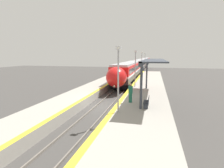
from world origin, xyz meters
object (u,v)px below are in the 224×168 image
object	(u,v)px
lamppost_far	(142,63)
lamppost_farthest	(145,61)
platform_bench	(147,102)
train	(142,63)
person_waiting	(131,93)
railway_signal	(118,67)
lamppost_near	(118,75)
lamppost_mid	(135,66)

from	to	relation	value
lamppost_far	lamppost_farthest	xyz separation A→B (m)	(0.00, 11.12, 0.00)
platform_bench	lamppost_farthest	distance (m)	31.71
train	lamppost_far	bearing A→B (deg)	-85.97
train	lamppost_farthest	xyz separation A→B (m)	(2.31, -21.66, 1.51)
train	platform_bench	xyz separation A→B (m)	(4.36, -53.21, -0.84)
person_waiting	railway_signal	distance (m)	18.89
railway_signal	lamppost_near	xyz separation A→B (m)	(4.44, -21.20, 0.91)
train	lamppost_mid	bearing A→B (deg)	-86.99
lamppost_near	lamppost_mid	bearing A→B (deg)	90.00
person_waiting	lamppost_mid	bearing A→B (deg)	93.61
person_waiting	lamppost_mid	world-z (taller)	lamppost_mid
train	lamppost_mid	distance (m)	43.99
lamppost_near	lamppost_far	distance (m)	22.24
platform_bench	lamppost_mid	xyz separation A→B (m)	(-2.05, 9.31, 2.35)
lamppost_mid	lamppost_farthest	bearing A→B (deg)	90.00
platform_bench	lamppost_mid	bearing A→B (deg)	102.42
lamppost_farthest	lamppost_mid	bearing A→B (deg)	-90.00
train	lamppost_farthest	distance (m)	21.83
railway_signal	person_waiting	bearing A→B (deg)	-74.79
lamppost_far	train	bearing A→B (deg)	94.03
railway_signal	lamppost_far	world-z (taller)	lamppost_far
railway_signal	lamppost_near	bearing A→B (deg)	-78.18
railway_signal	train	bearing A→B (deg)	86.40
train	lamppost_mid	world-z (taller)	lamppost_mid
platform_bench	lamppost_near	distance (m)	3.60
platform_bench	railway_signal	size ratio (longest dim) A/B	0.31
person_waiting	lamppost_far	distance (m)	19.35
railway_signal	lamppost_farthest	size ratio (longest dim) A/B	0.93
platform_bench	lamppost_far	xyz separation A→B (m)	(-2.05, 20.43, 2.35)
platform_bench	railway_signal	bearing A→B (deg)	108.50
lamppost_near	railway_signal	bearing A→B (deg)	101.82
lamppost_farthest	platform_bench	bearing A→B (deg)	-86.28
train	lamppost_near	distance (m)	55.09
railway_signal	lamppost_near	world-z (taller)	lamppost_near
train	lamppost_near	world-z (taller)	lamppost_near
lamppost_near	lamppost_farthest	distance (m)	33.36
platform_bench	lamppost_near	world-z (taller)	lamppost_near
train	person_waiting	distance (m)	52.10
lamppost_mid	train	bearing A→B (deg)	93.01
railway_signal	lamppost_mid	distance (m)	11.05
lamppost_near	lamppost_far	size ratio (longest dim) A/B	1.00
lamppost_near	platform_bench	bearing A→B (deg)	41.38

